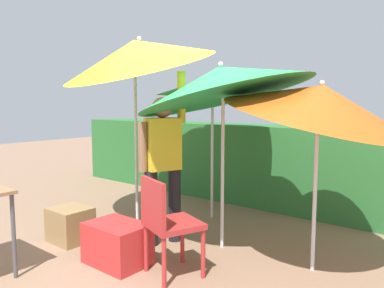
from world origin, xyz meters
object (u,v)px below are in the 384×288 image
at_px(umbrella_navy, 222,82).
at_px(crate_cardboard, 70,225).
at_px(umbrella_rainbow, 137,54).
at_px(umbrella_orange, 320,102).
at_px(umbrella_yellow, 213,87).
at_px(person_vendor, 163,159).
at_px(cooler_box, 117,243).
at_px(chair_plastic, 166,220).

bearing_deg(umbrella_navy, crate_cardboard, -148.06).
relative_size(umbrella_rainbow, umbrella_orange, 1.36).
bearing_deg(umbrella_yellow, person_vendor, -83.39).
bearing_deg(umbrella_navy, umbrella_rainbow, -179.23).
height_order(umbrella_yellow, crate_cardboard, umbrella_yellow).
height_order(umbrella_orange, cooler_box, umbrella_orange).
bearing_deg(umbrella_yellow, cooler_box, -84.92).
xyz_separation_m(umbrella_navy, chair_plastic, (-0.00, -0.83, -1.24)).
height_order(umbrella_orange, person_vendor, umbrella_orange).
bearing_deg(umbrella_yellow, umbrella_rainbow, -122.03).
xyz_separation_m(umbrella_yellow, umbrella_navy, (0.71, -0.82, 0.01)).
height_order(chair_plastic, cooler_box, chair_plastic).
bearing_deg(cooler_box, umbrella_navy, 59.38).
relative_size(umbrella_rainbow, umbrella_yellow, 1.34).
bearing_deg(person_vendor, umbrella_yellow, 96.61).
relative_size(umbrella_orange, cooler_box, 3.21).
bearing_deg(umbrella_orange, umbrella_navy, -171.65).
bearing_deg(chair_plastic, cooler_box, -169.51).
xyz_separation_m(umbrella_orange, umbrella_yellow, (-1.67, 0.68, 0.19)).
distance_m(cooler_box, crate_cardboard, 0.87).
height_order(umbrella_rainbow, crate_cardboard, umbrella_rainbow).
xyz_separation_m(person_vendor, cooler_box, (0.03, -0.67, -0.74)).
bearing_deg(umbrella_rainbow, umbrella_yellow, 57.97).
bearing_deg(cooler_box, umbrella_orange, 35.45).
distance_m(person_vendor, crate_cardboard, 1.28).
bearing_deg(crate_cardboard, umbrella_yellow, 67.40).
bearing_deg(umbrella_orange, person_vendor, -165.34).
distance_m(umbrella_rainbow, umbrella_yellow, 1.06).
height_order(umbrella_rainbow, umbrella_yellow, umbrella_rainbow).
relative_size(umbrella_yellow, crate_cardboard, 4.41).
bearing_deg(umbrella_navy, chair_plastic, -90.24).
bearing_deg(crate_cardboard, umbrella_rainbow, 77.89).
height_order(umbrella_orange, umbrella_yellow, umbrella_yellow).
height_order(person_vendor, crate_cardboard, person_vendor).
relative_size(person_vendor, chair_plastic, 2.11).
bearing_deg(chair_plastic, umbrella_yellow, 113.12).
distance_m(umbrella_rainbow, crate_cardboard, 2.13).
xyz_separation_m(umbrella_rainbow, crate_cardboard, (-0.19, -0.87, -1.94)).
height_order(chair_plastic, crate_cardboard, chair_plastic).
bearing_deg(cooler_box, umbrella_rainbow, 126.47).
xyz_separation_m(umbrella_rainbow, umbrella_yellow, (0.52, 0.84, -0.38)).
relative_size(umbrella_yellow, cooler_box, 3.25).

